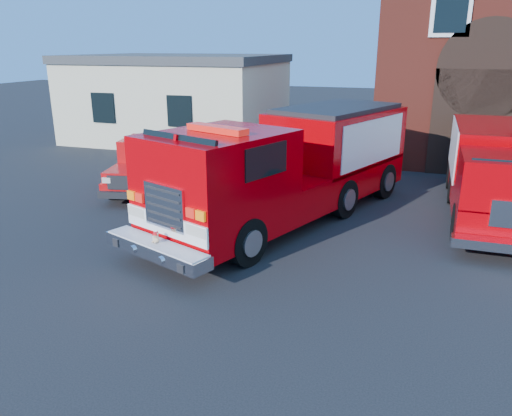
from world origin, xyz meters
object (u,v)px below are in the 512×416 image
(side_building, at_px, (180,97))
(secondary_truck, at_px, (495,170))
(fire_engine, at_px, (292,165))
(pickup_truck, at_px, (154,163))

(side_building, xyz_separation_m, secondary_truck, (14.56, -8.79, -0.85))
(side_building, height_order, fire_engine, side_building)
(side_building, bearing_deg, fire_engine, -50.63)
(fire_engine, xyz_separation_m, pickup_truck, (-5.52, 1.86, -0.74))
(fire_engine, bearing_deg, pickup_truck, 161.40)
(side_building, distance_m, secondary_truck, 17.03)
(side_building, bearing_deg, secondary_truck, -31.11)
(secondary_truck, bearing_deg, fire_engine, -158.54)
(pickup_truck, bearing_deg, fire_engine, -18.60)
(pickup_truck, bearing_deg, side_building, 110.90)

